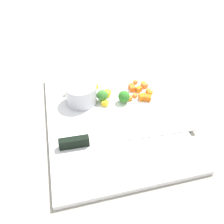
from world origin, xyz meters
TOP-DOWN VIEW (x-y plane):
  - ground_plane at (0.00, 0.00)m, footprint 4.00×4.00m
  - cutting_board at (0.00, 0.00)m, footprint 0.41×0.31m
  - prep_bowl at (-0.07, -0.06)m, footprint 0.08×0.08m
  - chef_knife at (0.08, -0.04)m, footprint 0.03×0.31m
  - carrot_dice_0 at (-0.12, 0.10)m, footprint 0.01×0.01m
  - carrot_dice_1 at (-0.09, 0.12)m, footprint 0.02×0.02m
  - carrot_dice_2 at (-0.05, 0.06)m, footprint 0.01×0.01m
  - carrot_dice_3 at (-0.08, 0.09)m, footprint 0.02×0.02m
  - carrot_dice_4 at (-0.10, 0.08)m, footprint 0.02×0.02m
  - carrot_dice_5 at (-0.06, 0.12)m, footprint 0.02×0.02m
  - carrot_dice_6 at (-0.04, 0.10)m, footprint 0.02×0.02m
  - carrot_dice_7 at (-0.06, 0.08)m, footprint 0.02×0.01m
  - carrot_dice_8 at (-0.04, 0.09)m, footprint 0.02×0.02m
  - carrot_dice_9 at (-0.09, 0.08)m, footprint 0.02×0.02m
  - carrot_dice_10 at (-0.10, 0.12)m, footprint 0.01×0.01m
  - carrot_dice_11 at (-0.07, 0.12)m, footprint 0.02×0.02m
  - pepper_dice_0 at (-0.08, 0.01)m, footprint 0.02×0.02m
  - pepper_dice_1 at (-0.04, -0.01)m, footprint 0.02×0.02m
  - pepper_dice_2 at (-0.11, -0.09)m, footprint 0.03×0.03m
  - pepper_dice_3 at (-0.12, -0.07)m, footprint 0.02×0.02m
  - pepper_dice_4 at (-0.12, -0.02)m, footprint 0.01×0.02m
  - broccoli_floret_0 at (-0.06, -0.01)m, footprint 0.03×0.03m
  - broccoli_floret_1 at (-0.04, 0.04)m, footprint 0.03×0.03m

SIDE VIEW (x-z plane):
  - ground_plane at x=0.00m, z-range 0.00..0.00m
  - cutting_board at x=0.00m, z-range 0.00..0.01m
  - carrot_dice_7 at x=-0.06m, z-range 0.01..0.02m
  - carrot_dice_5 at x=-0.06m, z-range 0.01..0.02m
  - carrot_dice_10 at x=-0.10m, z-range 0.01..0.02m
  - carrot_dice_11 at x=-0.07m, z-range 0.01..0.02m
  - carrot_dice_0 at x=-0.12m, z-range 0.01..0.02m
  - pepper_dice_3 at x=-0.12m, z-range 0.01..0.02m
  - carrot_dice_2 at x=-0.05m, z-range 0.01..0.02m
  - pepper_dice_4 at x=-0.12m, z-range 0.01..0.02m
  - pepper_dice_1 at x=-0.04m, z-range 0.01..0.02m
  - carrot_dice_4 at x=-0.10m, z-range 0.01..0.02m
  - carrot_dice_1 at x=-0.09m, z-range 0.01..0.02m
  - carrot_dice_9 at x=-0.09m, z-range 0.01..0.03m
  - carrot_dice_3 at x=-0.08m, z-range 0.01..0.03m
  - carrot_dice_6 at x=-0.04m, z-range 0.01..0.03m
  - carrot_dice_8 at x=-0.04m, z-range 0.01..0.03m
  - pepper_dice_0 at x=-0.08m, z-range 0.01..0.03m
  - chef_knife at x=0.08m, z-range 0.01..0.03m
  - pepper_dice_2 at x=-0.11m, z-range 0.01..0.03m
  - broccoli_floret_1 at x=-0.04m, z-range 0.01..0.05m
  - broccoli_floret_0 at x=-0.06m, z-range 0.01..0.05m
  - prep_bowl at x=-0.07m, z-range 0.01..0.06m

